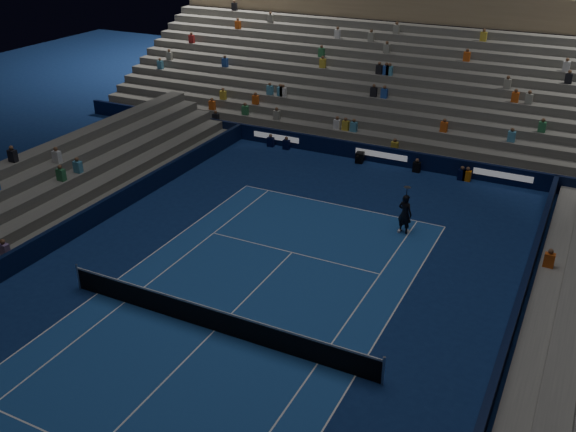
# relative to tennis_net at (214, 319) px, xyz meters

# --- Properties ---
(ground) EXTENTS (90.00, 90.00, 0.00)m
(ground) POSITION_rel_tennis_net_xyz_m (0.00, 0.00, -0.50)
(ground) COLOR navy
(ground) RESTS_ON ground
(court_surface) EXTENTS (10.97, 23.77, 0.01)m
(court_surface) POSITION_rel_tennis_net_xyz_m (0.00, 0.00, -0.50)
(court_surface) COLOR #1A4791
(court_surface) RESTS_ON ground
(sponsor_barrier_far) EXTENTS (44.00, 0.25, 1.00)m
(sponsor_barrier_far) POSITION_rel_tennis_net_xyz_m (0.00, 18.50, -0.00)
(sponsor_barrier_far) COLOR black
(sponsor_barrier_far) RESTS_ON ground
(sponsor_barrier_east) EXTENTS (0.25, 37.00, 1.00)m
(sponsor_barrier_east) POSITION_rel_tennis_net_xyz_m (9.70, 0.00, -0.00)
(sponsor_barrier_east) COLOR black
(sponsor_barrier_east) RESTS_ON ground
(sponsor_barrier_west) EXTENTS (0.25, 37.00, 1.00)m
(sponsor_barrier_west) POSITION_rel_tennis_net_xyz_m (-9.70, 0.00, -0.00)
(sponsor_barrier_west) COLOR black
(sponsor_barrier_west) RESTS_ON ground
(grandstand_main) EXTENTS (44.00, 15.20, 11.20)m
(grandstand_main) POSITION_rel_tennis_net_xyz_m (0.00, 27.90, 2.87)
(grandstand_main) COLOR #5F5F5A
(grandstand_main) RESTS_ON ground
(tennis_net) EXTENTS (12.90, 0.10, 1.10)m
(tennis_net) POSITION_rel_tennis_net_xyz_m (0.00, 0.00, 0.00)
(tennis_net) COLOR #B2B2B7
(tennis_net) RESTS_ON ground
(tennis_player) EXTENTS (0.80, 0.63, 1.94)m
(tennis_player) POSITION_rel_tennis_net_xyz_m (3.84, 10.49, 0.47)
(tennis_player) COLOR black
(tennis_player) RESTS_ON ground
(broadcast_camera) EXTENTS (0.53, 0.95, 0.61)m
(broadcast_camera) POSITION_rel_tennis_net_xyz_m (-1.18, 17.95, -0.19)
(broadcast_camera) COLOR black
(broadcast_camera) RESTS_ON ground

